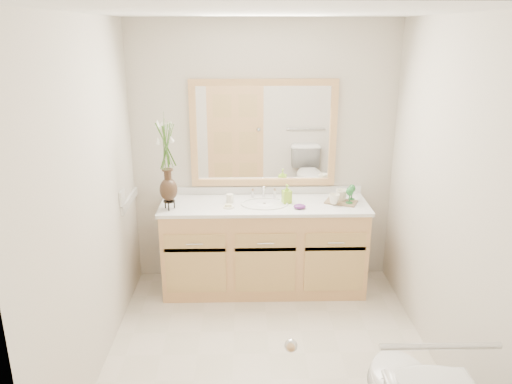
{
  "coord_description": "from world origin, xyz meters",
  "views": [
    {
      "loc": [
        -0.17,
        -3.15,
        2.31
      ],
      "look_at": [
        -0.08,
        0.65,
        1.06
      ],
      "focal_mm": 35.0,
      "sensor_mm": 36.0,
      "label": 1
    }
  ],
  "objects_px": {
    "tumbler": "(230,199)",
    "soap_bottle": "(287,195)",
    "tray": "(341,202)",
    "flower_vase": "(166,152)"
  },
  "relations": [
    {
      "from": "flower_vase",
      "to": "tumbler",
      "type": "height_order",
      "value": "flower_vase"
    },
    {
      "from": "tumbler",
      "to": "tray",
      "type": "relative_size",
      "value": 0.31
    },
    {
      "from": "tumbler",
      "to": "tray",
      "type": "xyz_separation_m",
      "value": [
        0.99,
        -0.02,
        -0.03
      ]
    },
    {
      "from": "flower_vase",
      "to": "soap_bottle",
      "type": "xyz_separation_m",
      "value": [
        1.02,
        0.14,
        -0.42
      ]
    },
    {
      "from": "flower_vase",
      "to": "tumbler",
      "type": "distance_m",
      "value": 0.7
    },
    {
      "from": "tray",
      "to": "soap_bottle",
      "type": "bearing_deg",
      "value": -157.43
    },
    {
      "from": "tumbler",
      "to": "soap_bottle",
      "type": "xyz_separation_m",
      "value": [
        0.51,
        -0.0,
        0.03
      ]
    },
    {
      "from": "soap_bottle",
      "to": "tumbler",
      "type": "bearing_deg",
      "value": 165.48
    },
    {
      "from": "tumbler",
      "to": "tray",
      "type": "height_order",
      "value": "tumbler"
    },
    {
      "from": "flower_vase",
      "to": "tray",
      "type": "height_order",
      "value": "flower_vase"
    }
  ]
}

